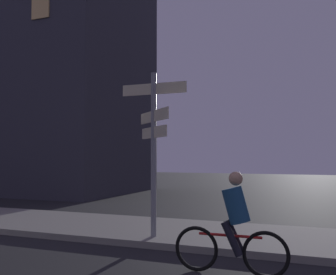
# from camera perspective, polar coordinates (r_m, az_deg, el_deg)

# --- Properties ---
(sidewalk_kerb) EXTENTS (40.00, 2.98, 0.14)m
(sidewalk_kerb) POSITION_cam_1_polar(r_m,az_deg,el_deg) (9.62, 0.56, -13.33)
(sidewalk_kerb) COLOR gray
(sidewalk_kerb) RESTS_ON ground_plane
(signpost) EXTENTS (1.50, 1.15, 3.52)m
(signpost) POSITION_cam_1_polar(r_m,az_deg,el_deg) (8.61, -2.06, 0.00)
(signpost) COLOR gray
(signpost) RESTS_ON sidewalk_kerb
(cyclist) EXTENTS (1.82, 0.32, 1.61)m
(cyclist) POSITION_cam_1_polar(r_m,az_deg,el_deg) (6.47, 9.26, -12.47)
(cyclist) COLOR black
(cyclist) RESTS_ON ground_plane
(building_left_block) EXTENTS (13.65, 7.22, 18.77)m
(building_left_block) POSITION_cam_1_polar(r_m,az_deg,el_deg) (24.54, -20.57, 15.43)
(building_left_block) COLOR #383842
(building_left_block) RESTS_ON ground_plane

